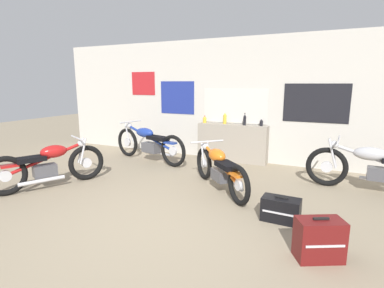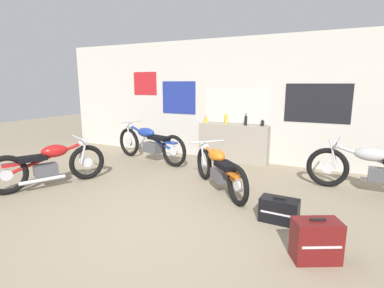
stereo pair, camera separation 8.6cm
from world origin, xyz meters
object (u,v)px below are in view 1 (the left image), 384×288
object	(u,v)px
bottle_right_center	(261,123)
motorcycle_blue	(149,143)
bottle_center	(245,120)
motorcycle_red	(49,165)
hard_case_black	(281,210)
bottle_left_center	(225,118)
motorcycle_silver	(377,168)
bottle_leftmost	(205,120)
motorcycle_orange	(220,168)
hard_case_darkred	(319,239)

from	to	relation	value
bottle_right_center	motorcycle_blue	bearing A→B (deg)	-159.77
bottle_center	motorcycle_blue	bearing A→B (deg)	-157.89
motorcycle_red	hard_case_black	xyz separation A→B (m)	(3.86, 0.36, -0.24)
bottle_left_center	motorcycle_silver	size ratio (longest dim) A/B	0.13
bottle_leftmost	motorcycle_silver	size ratio (longest dim) A/B	0.08
bottle_center	bottle_right_center	size ratio (longest dim) A/B	1.72
bottle_center	hard_case_black	distance (m)	3.11
bottle_center	motorcycle_red	world-z (taller)	bottle_center
bottle_center	bottle_left_center	bearing A→B (deg)	173.27
bottle_left_center	motorcycle_orange	world-z (taller)	bottle_left_center
bottle_center	motorcycle_red	bearing A→B (deg)	-130.13
motorcycle_silver	motorcycle_blue	xyz separation A→B (m)	(-4.53, 0.16, 0.01)
bottle_right_center	motorcycle_orange	size ratio (longest dim) A/B	0.11
bottle_center	hard_case_black	size ratio (longest dim) A/B	0.56
motorcycle_orange	hard_case_black	distance (m)	1.38
bottle_left_center	hard_case_darkred	xyz separation A→B (m)	(2.25, -3.50, -0.77)
motorcycle_orange	hard_case_darkred	bearing A→B (deg)	-42.37
bottle_right_center	motorcycle_red	xyz separation A→B (m)	(-2.96, -3.14, -0.53)
bottle_right_center	bottle_center	bearing A→B (deg)	-171.06
motorcycle_blue	hard_case_black	world-z (taller)	motorcycle_blue
bottle_center	bottle_right_center	xyz separation A→B (m)	(0.36, 0.06, -0.05)
motorcycle_blue	motorcycle_orange	bearing A→B (deg)	-27.84
bottle_center	motorcycle_orange	world-z (taller)	bottle_center
motorcycle_blue	hard_case_darkred	world-z (taller)	motorcycle_blue
bottle_center	bottle_right_center	world-z (taller)	bottle_center
motorcycle_orange	hard_case_darkred	world-z (taller)	motorcycle_orange
bottle_leftmost	motorcycle_red	distance (m)	3.54
motorcycle_silver	motorcycle_red	bearing A→B (deg)	-157.64
bottle_leftmost	motorcycle_blue	bearing A→B (deg)	-140.90
motorcycle_red	hard_case_black	world-z (taller)	motorcycle_red
bottle_leftmost	bottle_center	xyz separation A→B (m)	(0.98, -0.02, 0.05)
bottle_leftmost	hard_case_black	world-z (taller)	bottle_leftmost
hard_case_black	hard_case_darkred	bearing A→B (deg)	-55.82
bottle_left_center	bottle_right_center	xyz separation A→B (m)	(0.85, -0.00, -0.05)
bottle_leftmost	bottle_center	size ratio (longest dim) A/B	0.60
bottle_left_center	motorcycle_silver	distance (m)	3.22
motorcycle_blue	hard_case_darkred	xyz separation A→B (m)	(3.79, -2.62, -0.22)
bottle_center	motorcycle_silver	size ratio (longest dim) A/B	0.13
bottle_left_center	motorcycle_red	size ratio (longest dim) A/B	0.16
bottle_center	hard_case_black	xyz separation A→B (m)	(1.27, -2.72, -0.82)
motorcycle_blue	hard_case_darkred	distance (m)	4.61
bottle_leftmost	bottle_left_center	xyz separation A→B (m)	(0.49, 0.03, 0.05)
hard_case_darkred	bottle_leftmost	bearing A→B (deg)	128.34
bottle_left_center	bottle_center	xyz separation A→B (m)	(0.49, -0.06, -0.00)
bottle_left_center	bottle_right_center	world-z (taller)	bottle_left_center
bottle_right_center	hard_case_black	world-z (taller)	bottle_right_center
bottle_leftmost	bottle_left_center	size ratio (longest dim) A/B	0.60
bottle_left_center	motorcycle_red	bearing A→B (deg)	-123.90
motorcycle_silver	motorcycle_orange	xyz separation A→B (m)	(-2.37, -0.98, -0.04)
bottle_right_center	bottle_left_center	bearing A→B (deg)	179.97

